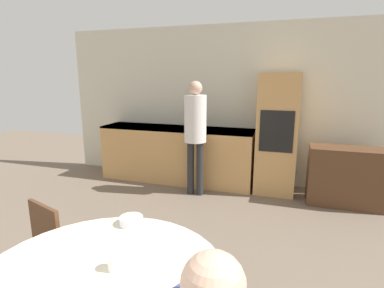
# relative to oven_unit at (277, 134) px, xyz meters

# --- Properties ---
(wall_back) EXTENTS (6.09, 0.05, 2.60)m
(wall_back) POSITION_rel_oven_unit_xyz_m (-0.74, 0.34, 0.39)
(wall_back) COLOR beige
(wall_back) RESTS_ON ground_plane
(kitchen_counter) EXTENTS (2.60, 0.60, 0.93)m
(kitchen_counter) POSITION_rel_oven_unit_xyz_m (-1.63, -0.01, -0.43)
(kitchen_counter) COLOR tan
(kitchen_counter) RESTS_ON ground_plane
(oven_unit) EXTENTS (0.59, 0.59, 1.82)m
(oven_unit) POSITION_rel_oven_unit_xyz_m (0.00, 0.00, 0.00)
(oven_unit) COLOR tan
(oven_unit) RESTS_ON ground_plane
(sideboard) EXTENTS (0.99, 0.45, 0.82)m
(sideboard) POSITION_rel_oven_unit_xyz_m (0.96, -0.23, -0.50)
(sideboard) COLOR #51331E
(sideboard) RESTS_ON ground_plane
(chair_far_left) EXTENTS (0.51, 0.51, 0.85)m
(chair_far_left) POSITION_rel_oven_unit_xyz_m (-1.55, -3.15, -0.43)
(chair_far_left) COLOR #51331E
(chair_far_left) RESTS_ON ground_plane
(person_standing) EXTENTS (0.33, 0.33, 1.71)m
(person_standing) POSITION_rel_oven_unit_xyz_m (-1.15, -0.51, 0.15)
(person_standing) COLOR #262628
(person_standing) RESTS_ON ground_plane
(cup) EXTENTS (0.08, 0.08, 0.08)m
(cup) POSITION_rel_oven_unit_xyz_m (-0.66, -3.46, -0.10)
(cup) COLOR white
(cup) RESTS_ON dining_table
(bowl_near) EXTENTS (0.16, 0.16, 0.05)m
(bowl_near) POSITION_rel_oven_unit_xyz_m (-0.83, -2.99, -0.12)
(bowl_near) COLOR silver
(bowl_near) RESTS_ON dining_table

